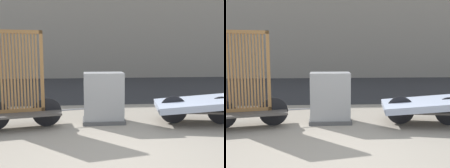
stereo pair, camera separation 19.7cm
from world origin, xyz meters
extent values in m
plane|color=gray|center=(0.00, 0.00, 0.00)|extent=(60.00, 60.00, 0.00)
cube|color=#2D2D30|center=(0.00, 7.52, 0.00)|extent=(56.00, 7.34, 0.01)
cube|color=#9E9384|center=(0.00, 13.19, 4.63)|extent=(48.00, 4.00, 9.26)
cube|color=#4C4742|center=(-1.83, 1.72, 0.32)|extent=(1.67, 1.05, 0.04)
cylinder|color=black|center=(-1.34, 1.82, 0.30)|extent=(0.59, 0.15, 0.59)
cylinder|color=gray|center=(-0.73, 1.94, 0.32)|extent=(0.69, 0.17, 0.03)
cube|color=olive|center=(-1.83, 1.72, 0.37)|extent=(0.93, 0.25, 0.07)
cube|color=olive|center=(-1.83, 1.72, 1.92)|extent=(0.93, 0.25, 0.07)
cube|color=olive|center=(-1.41, 1.81, 1.14)|extent=(0.08, 0.08, 1.62)
cube|color=olive|center=(-2.16, 1.66, 1.14)|extent=(0.05, 0.06, 1.55)
cube|color=olive|center=(-2.10, 1.67, 1.14)|extent=(0.05, 0.06, 1.55)
cube|color=olive|center=(-2.04, 1.68, 1.14)|extent=(0.05, 0.06, 1.55)
cube|color=olive|center=(-1.98, 1.69, 1.14)|extent=(0.05, 0.06, 1.55)
cube|color=olive|center=(-1.92, 1.70, 1.14)|extent=(0.05, 0.06, 1.55)
cube|color=olive|center=(-1.86, 1.72, 1.14)|extent=(0.05, 0.06, 1.55)
cube|color=olive|center=(-1.80, 1.73, 1.14)|extent=(0.05, 0.06, 1.55)
cube|color=olive|center=(-1.74, 1.74, 1.14)|extent=(0.05, 0.06, 1.55)
cube|color=olive|center=(-1.68, 1.75, 1.14)|extent=(0.05, 0.06, 1.55)
cube|color=olive|center=(-1.62, 1.76, 1.14)|extent=(0.05, 0.06, 1.55)
cube|color=olive|center=(-1.56, 1.78, 1.14)|extent=(0.05, 0.06, 1.55)
cube|color=olive|center=(-1.50, 1.79, 1.14)|extent=(0.05, 0.06, 1.55)
cube|color=#4C4742|center=(1.83, 1.72, 0.32)|extent=(1.64, 0.97, 0.04)
cylinder|color=black|center=(2.33, 1.65, 0.30)|extent=(0.59, 0.12, 0.59)
cylinder|color=black|center=(1.33, 1.80, 0.30)|extent=(0.59, 0.12, 0.59)
cube|color=#9EA8BC|center=(1.83, 1.72, 0.44)|extent=(1.88, 1.32, 0.30)
cube|color=#4C4C4C|center=(-0.15, 2.00, 0.04)|extent=(0.90, 0.55, 0.08)
cube|color=gray|center=(-0.15, 2.00, 0.55)|extent=(0.84, 0.49, 1.09)
camera|label=1|loc=(-0.50, -3.55, 1.56)|focal=42.00mm
camera|label=2|loc=(-0.30, -3.57, 1.56)|focal=42.00mm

